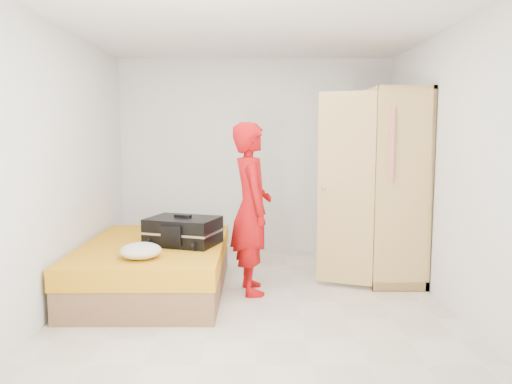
{
  "coord_description": "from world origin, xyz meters",
  "views": [
    {
      "loc": [
        -0.01,
        -4.68,
        1.63
      ],
      "look_at": [
        0.0,
        0.62,
        1.0
      ],
      "focal_mm": 35.0,
      "sensor_mm": 36.0,
      "label": 1
    }
  ],
  "objects_px": {
    "person": "(251,208)",
    "suitcase": "(183,231)",
    "round_cushion": "(141,251)",
    "bed": "(155,267)",
    "wardrobe": "(385,190)"
  },
  "relations": [
    {
      "from": "round_cushion",
      "to": "suitcase",
      "type": "bearing_deg",
      "value": 62.96
    },
    {
      "from": "person",
      "to": "suitcase",
      "type": "relative_size",
      "value": 2.09
    },
    {
      "from": "suitcase",
      "to": "round_cushion",
      "type": "relative_size",
      "value": 2.21
    },
    {
      "from": "suitcase",
      "to": "round_cushion",
      "type": "height_order",
      "value": "suitcase"
    },
    {
      "from": "bed",
      "to": "suitcase",
      "type": "relative_size",
      "value": 2.44
    },
    {
      "from": "wardrobe",
      "to": "suitcase",
      "type": "height_order",
      "value": "wardrobe"
    },
    {
      "from": "suitcase",
      "to": "bed",
      "type": "bearing_deg",
      "value": -170.07
    },
    {
      "from": "round_cushion",
      "to": "bed",
      "type": "bearing_deg",
      "value": 90.79
    },
    {
      "from": "wardrobe",
      "to": "person",
      "type": "bearing_deg",
      "value": -160.03
    },
    {
      "from": "bed",
      "to": "round_cushion",
      "type": "distance_m",
      "value": 0.71
    },
    {
      "from": "person",
      "to": "bed",
      "type": "bearing_deg",
      "value": 77.42
    },
    {
      "from": "suitcase",
      "to": "round_cushion",
      "type": "bearing_deg",
      "value": -98.6
    },
    {
      "from": "wardrobe",
      "to": "bed",
      "type": "bearing_deg",
      "value": -168.57
    },
    {
      "from": "person",
      "to": "suitcase",
      "type": "xyz_separation_m",
      "value": [
        -0.7,
        -0.01,
        -0.23
      ]
    },
    {
      "from": "wardrobe",
      "to": "suitcase",
      "type": "xyz_separation_m",
      "value": [
        -2.2,
        -0.55,
        -0.36
      ]
    }
  ]
}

